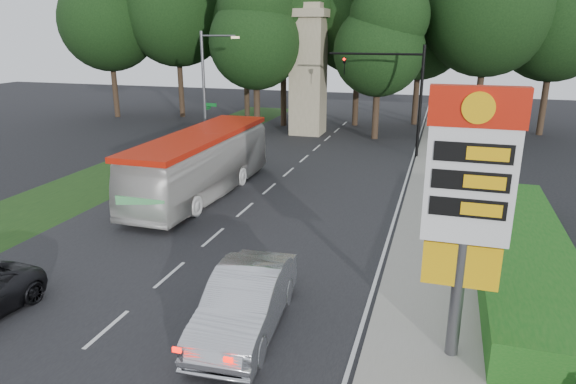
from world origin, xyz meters
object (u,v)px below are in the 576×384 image
(sedan_silver, at_px, (245,301))
(transit_bus, at_px, (201,165))
(gas_station_pylon, at_px, (469,191))
(monument, at_px, (308,70))
(streetlight_signs, at_px, (207,86))
(traffic_signal_mast, at_px, (400,85))

(sedan_silver, bearing_deg, transit_bus, 116.91)
(gas_station_pylon, distance_m, monument, 30.17)
(monument, bearing_deg, transit_bus, -93.04)
(sedan_silver, bearing_deg, streetlight_signs, 113.36)
(traffic_signal_mast, xyz_separation_m, streetlight_signs, (-12.67, -1.99, -0.23))
(monument, bearing_deg, gas_station_pylon, -68.20)
(traffic_signal_mast, distance_m, streetlight_signs, 12.83)
(streetlight_signs, bearing_deg, transit_bus, -66.67)
(streetlight_signs, height_order, sedan_silver, streetlight_signs)
(monument, bearing_deg, traffic_signal_mast, -38.00)
(gas_station_pylon, height_order, streetlight_signs, streetlight_signs)
(monument, height_order, transit_bus, monument)
(traffic_signal_mast, relative_size, transit_bus, 0.63)
(transit_bus, bearing_deg, traffic_signal_mast, 54.21)
(transit_bus, bearing_deg, monument, 88.20)
(gas_station_pylon, xyz_separation_m, sedan_silver, (-5.49, -0.32, -3.58))
(transit_bus, bearing_deg, sedan_silver, -57.47)
(traffic_signal_mast, bearing_deg, monument, 142.00)
(sedan_silver, bearing_deg, traffic_signal_mast, 80.57)
(traffic_signal_mast, height_order, streetlight_signs, streetlight_signs)
(streetlight_signs, relative_size, monument, 0.80)
(monument, distance_m, sedan_silver, 29.21)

